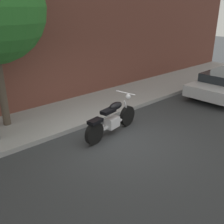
# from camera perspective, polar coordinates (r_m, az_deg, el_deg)

# --- Properties ---
(ground_plane) EXTENTS (60.00, 60.00, 0.00)m
(ground_plane) POSITION_cam_1_polar(r_m,az_deg,el_deg) (7.59, 1.71, -6.33)
(ground_plane) COLOR #303335
(sidewalk) EXTENTS (24.88, 2.42, 0.14)m
(sidewalk) POSITION_cam_1_polar(r_m,az_deg,el_deg) (9.43, -9.34, -0.34)
(sidewalk) COLOR #959595
(sidewalk) RESTS_ON ground
(motorcycle) EXTENTS (2.24, 0.74, 1.15)m
(motorcycle) POSITION_cam_1_polar(r_m,az_deg,el_deg) (7.82, -0.04, -1.70)
(motorcycle) COLOR black
(motorcycle) RESTS_ON ground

